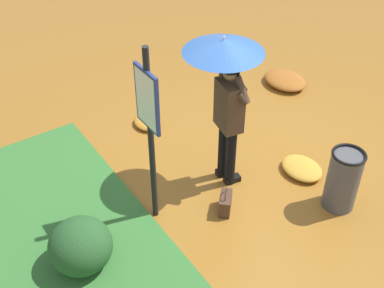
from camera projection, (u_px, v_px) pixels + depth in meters
The scene contains 9 objects.
ground_plane at pixel (236, 173), 6.82m from camera, with size 18.00×18.00×0.00m, color #9E6623.
person_with_umbrella at pixel (226, 76), 5.82m from camera, with size 0.96×0.96×2.04m.
info_sign_post at pixel (149, 119), 5.32m from camera, with size 0.44×0.07×2.30m.
handbag at pixel (225, 203), 6.19m from camera, with size 0.31×0.31×0.37m.
trash_bin at pixel (343, 180), 6.09m from camera, with size 0.42×0.42×0.83m.
shrub_cluster at pixel (81, 244), 5.46m from camera, with size 0.77×0.70×0.63m.
leaf_pile_near_person at pixel (285, 80), 8.60m from camera, with size 0.78×0.63×0.17m.
leaf_pile_by_bench at pixel (147, 122), 7.67m from camera, with size 0.48×0.39×0.11m.
leaf_pile_far_path at pixel (302, 168), 6.80m from camera, with size 0.61×0.49×0.13m.
Camera 1 is at (-3.89, 3.38, 4.52)m, focal length 46.75 mm.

